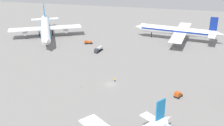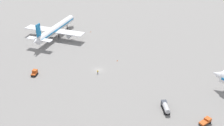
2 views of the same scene
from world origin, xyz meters
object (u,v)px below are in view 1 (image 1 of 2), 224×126
Objects in this scene: pushback_tractor at (88,42)px; safety_cone_mid_apron at (82,87)px; airplane_at_gate at (45,28)px; fuel_truck at (98,49)px; ground_crew_worker at (115,80)px; airplane_distant at (178,31)px; baggage_tug at (178,94)px.

safety_cone_mid_apron is (-51.78, -12.10, -0.67)m from pushback_tractor.
fuel_truck is (-16.34, -36.61, -4.57)m from airplane_at_gate.
pushback_tractor is at bearing 54.93° from airplane_at_gate.
ground_crew_worker is at bearing 101.96° from pushback_tractor.
pushback_tractor is at bearing 67.87° from ground_crew_worker.
airplane_distant is at bearing -29.27° from safety_cone_mid_apron.
pushback_tractor is 7.94× the size of safety_cone_mid_apron.
ground_crew_worker is (-32.63, -15.19, -0.54)m from fuel_truck.
airplane_distant reaches higher than fuel_truck.
airplane_distant is 7.83× the size of fuel_truck.
ground_crew_worker reaches higher than safety_cone_mid_apron.
safety_cone_mid_apron is at bearing 19.06° from fuel_truck.
fuel_truck reaches higher than pushback_tractor.
airplane_distant reaches higher than ground_crew_worker.
airplane_at_gate is 10.66× the size of pushback_tractor.
pushback_tractor is (51.71, 50.24, -0.19)m from baggage_tug.
airplane_at_gate is 13.58× the size of baggage_tug.
baggage_tug reaches higher than safety_cone_mid_apron.
ground_crew_worker is at bearing -75.81° from baggage_tug.
fuel_truck is 14.26m from pushback_tractor.
fuel_truck is 1.38× the size of pushback_tractor.
airplane_distant is at bearing -179.26° from pushback_tractor.
airplane_at_gate is 7.72× the size of fuel_truck.
safety_cone_mid_apron is at bearing 86.10° from pushback_tractor.
baggage_tug is at bearing 60.12° from fuel_truck.
fuel_truck is at bearing 63.82° from ground_crew_worker.
airplane_at_gate reaches higher than pushback_tractor.
pushback_tractor is 53.18m from safety_cone_mid_apron.
airplane_at_gate is 40.35m from fuel_truck.
baggage_tug is (-40.68, -41.21, -0.23)m from fuel_truck.
airplane_distant is 65.30m from ground_crew_worker.
airplane_at_gate is at bearing -99.31° from fuel_truck.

